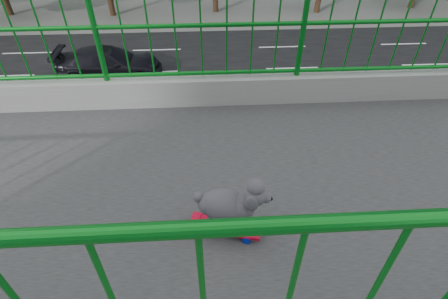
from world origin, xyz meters
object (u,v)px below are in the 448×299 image
object	(u,v)px
car_2	(298,89)
car_3	(109,63)
skateboard	(225,227)
poodle	(230,204)

from	to	relation	value
car_2	car_3	size ratio (longest dim) A/B	0.97
skateboard	car_2	bearing A→B (deg)	175.87
poodle	car_3	size ratio (longest dim) A/B	0.09
skateboard	car_3	bearing A→B (deg)	-147.30
poodle	car_3	world-z (taller)	poodle
car_2	car_3	world-z (taller)	car_3
skateboard	poodle	bearing A→B (deg)	90.00
poodle	car_3	xyz separation A→B (m)	(-15.97, -5.29, -6.50)
car_2	car_3	distance (m)	10.08
skateboard	poodle	size ratio (longest dim) A/B	1.03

